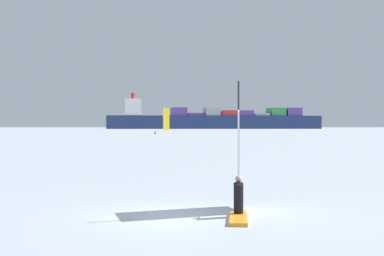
% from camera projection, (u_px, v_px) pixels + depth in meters
% --- Properties ---
extents(ground_plane, '(4000.00, 4000.00, 0.00)m').
position_uv_depth(ground_plane, '(167.00, 215.00, 17.74)').
color(ground_plane, '#9EA8B2').
extents(windsurfer, '(2.11, 3.86, 4.61)m').
position_uv_depth(windsurfer, '(239.00, 179.00, 17.75)').
color(windsurfer, orange).
rests_on(windsurfer, ground_plane).
extents(cargo_ship, '(181.28, 149.16, 34.72)m').
position_uv_depth(cargo_ship, '(213.00, 120.00, 518.74)').
color(cargo_ship, navy).
rests_on(cargo_ship, ground_plane).
extents(small_sailboat, '(6.43, 6.87, 10.71)m').
position_uv_depth(small_sailboat, '(164.00, 131.00, 191.94)').
color(small_sailboat, white).
rests_on(small_sailboat, ground_plane).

